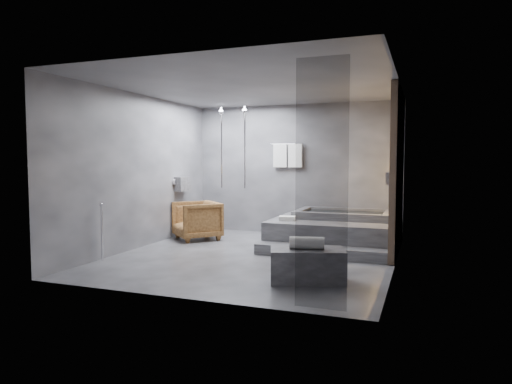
% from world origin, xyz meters
% --- Properties ---
extents(room, '(5.00, 5.04, 2.82)m').
position_xyz_m(room, '(0.40, 0.24, 1.73)').
color(room, '#303033').
rests_on(room, ground).
extents(tub_deck, '(2.20, 2.00, 0.50)m').
position_xyz_m(tub_deck, '(1.05, 1.45, 0.25)').
color(tub_deck, '#363538').
rests_on(tub_deck, ground).
extents(tub_step, '(2.20, 0.36, 0.18)m').
position_xyz_m(tub_step, '(1.05, 0.27, 0.09)').
color(tub_step, '#363538').
rests_on(tub_step, ground).
extents(concrete_bench, '(1.09, 0.81, 0.44)m').
position_xyz_m(concrete_bench, '(1.22, -1.27, 0.22)').
color(concrete_bench, '#323235').
rests_on(concrete_bench, ground).
extents(driftwood_chair, '(1.19, 1.19, 0.77)m').
position_xyz_m(driftwood_chair, '(-1.66, 1.09, 0.39)').
color(driftwood_chair, '#462811').
rests_on(driftwood_chair, ground).
extents(rolled_towel, '(0.48, 0.26, 0.16)m').
position_xyz_m(rolled_towel, '(1.21, -1.29, 0.52)').
color(rolled_towel, silver).
rests_on(rolled_towel, concrete_bench).
extents(deck_towel, '(0.33, 0.27, 0.08)m').
position_xyz_m(deck_towel, '(0.29, 0.91, 0.54)').
color(deck_towel, white).
rests_on(deck_towel, tub_deck).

